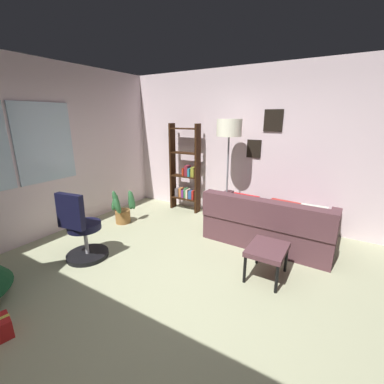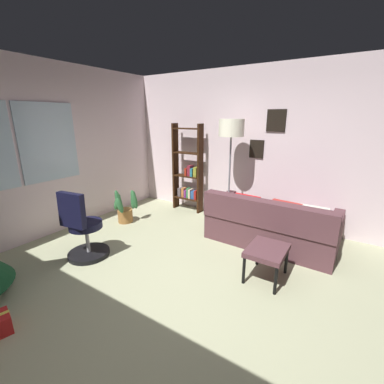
{
  "view_description": "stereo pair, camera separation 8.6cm",
  "coord_description": "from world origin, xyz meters",
  "px_view_note": "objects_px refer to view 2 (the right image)",
  "views": [
    {
      "loc": [
        -2.15,
        -1.27,
        1.89
      ],
      "look_at": [
        0.53,
        0.35,
        0.97
      ],
      "focal_mm": 24.07,
      "sensor_mm": 36.0,
      "label": 1
    },
    {
      "loc": [
        -2.11,
        -1.35,
        1.89
      ],
      "look_at": [
        0.53,
        0.35,
        0.97
      ],
      "focal_mm": 24.07,
      "sensor_mm": 36.0,
      "label": 2
    }
  ],
  "objects_px": {
    "bookshelf": "(188,173)",
    "floor_lamp": "(231,134)",
    "footstool": "(267,252)",
    "potted_plant": "(125,209)",
    "office_chair": "(83,232)",
    "couch": "(280,225)"
  },
  "relations": [
    {
      "from": "couch",
      "to": "potted_plant",
      "type": "height_order",
      "value": "couch"
    },
    {
      "from": "couch",
      "to": "footstool",
      "type": "distance_m",
      "value": 1.08
    },
    {
      "from": "couch",
      "to": "footstool",
      "type": "xyz_separation_m",
      "value": [
        -1.07,
        -0.11,
        0.07
      ]
    },
    {
      "from": "office_chair",
      "to": "couch",
      "type": "bearing_deg",
      "value": -47.77
    },
    {
      "from": "couch",
      "to": "floor_lamp",
      "type": "height_order",
      "value": "floor_lamp"
    },
    {
      "from": "couch",
      "to": "potted_plant",
      "type": "distance_m",
      "value": 2.71
    },
    {
      "from": "floor_lamp",
      "to": "footstool",
      "type": "bearing_deg",
      "value": -138.92
    },
    {
      "from": "footstool",
      "to": "couch",
      "type": "bearing_deg",
      "value": 5.94
    },
    {
      "from": "footstool",
      "to": "potted_plant",
      "type": "relative_size",
      "value": 0.81
    },
    {
      "from": "couch",
      "to": "potted_plant",
      "type": "bearing_deg",
      "value": 106.35
    },
    {
      "from": "office_chair",
      "to": "floor_lamp",
      "type": "distance_m",
      "value": 2.71
    },
    {
      "from": "office_chair",
      "to": "potted_plant",
      "type": "bearing_deg",
      "value": 21.28
    },
    {
      "from": "footstool",
      "to": "office_chair",
      "type": "bearing_deg",
      "value": 111.22
    },
    {
      "from": "floor_lamp",
      "to": "potted_plant",
      "type": "relative_size",
      "value": 2.79
    },
    {
      "from": "office_chair",
      "to": "floor_lamp",
      "type": "bearing_deg",
      "value": -29.03
    },
    {
      "from": "floor_lamp",
      "to": "couch",
      "type": "bearing_deg",
      "value": -99.95
    },
    {
      "from": "bookshelf",
      "to": "potted_plant",
      "type": "height_order",
      "value": "bookshelf"
    },
    {
      "from": "couch",
      "to": "footstool",
      "type": "bearing_deg",
      "value": -174.06
    },
    {
      "from": "couch",
      "to": "bookshelf",
      "type": "distance_m",
      "value": 2.11
    },
    {
      "from": "footstool",
      "to": "office_chair",
      "type": "distance_m",
      "value": 2.42
    },
    {
      "from": "office_chair",
      "to": "bookshelf",
      "type": "xyz_separation_m",
      "value": [
        2.38,
        -0.14,
        0.41
      ]
    },
    {
      "from": "bookshelf",
      "to": "floor_lamp",
      "type": "distance_m",
      "value": 1.35
    }
  ]
}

